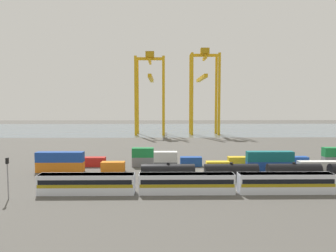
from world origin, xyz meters
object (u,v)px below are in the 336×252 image
(shipping_container_9, at_px, (95,162))
(gantry_crane_central, at_px, (204,84))
(shipping_container_3, at_px, (166,166))
(freight_tank_row, at_px, (294,172))
(signal_mast, at_px, (8,173))
(passenger_train, at_px, (187,183))
(gantry_crane_west, at_px, (150,85))

(shipping_container_9, distance_m, gantry_crane_central, 107.22)
(shipping_container_3, distance_m, shipping_container_9, 21.06)
(freight_tank_row, height_order, shipping_container_3, freight_tank_row)
(freight_tank_row, height_order, gantry_crane_central, gantry_crane_central)
(signal_mast, height_order, shipping_container_3, signal_mast)
(shipping_container_9, xyz_separation_m, gantry_crane_central, (43.03, 94.18, 27.83))
(shipping_container_3, bearing_deg, shipping_container_9, 160.84)
(passenger_train, relative_size, gantry_crane_central, 1.18)
(shipping_container_3, bearing_deg, gantry_crane_central, 77.11)
(gantry_crane_west, bearing_deg, shipping_container_3, -85.50)
(passenger_train, distance_m, gantry_crane_west, 124.50)
(shipping_container_9, bearing_deg, passenger_train, -48.15)
(gantry_crane_central, bearing_deg, passenger_train, -99.00)
(gantry_crane_central, bearing_deg, shipping_container_3, -102.89)
(shipping_container_9, height_order, gantry_crane_central, gantry_crane_central)
(freight_tank_row, bearing_deg, signal_mast, -167.80)
(passenger_train, height_order, gantry_crane_central, gantry_crane_central)
(shipping_container_3, distance_m, gantry_crane_central, 107.37)
(signal_mast, bearing_deg, shipping_container_3, 38.33)
(passenger_train, distance_m, signal_mast, 33.46)
(gantry_crane_west, xyz_separation_m, gantry_crane_central, (31.10, -0.25, 0.64))
(freight_tank_row, relative_size, shipping_container_9, 11.49)
(freight_tank_row, bearing_deg, passenger_train, -159.77)
(passenger_train, bearing_deg, signal_mast, -174.26)
(passenger_train, relative_size, shipping_container_9, 9.56)
(shipping_container_3, bearing_deg, passenger_train, -78.59)
(shipping_container_9, xyz_separation_m, gantry_crane_west, (11.92, 94.43, 27.19))
(gantry_crane_west, bearing_deg, shipping_container_9, -97.20)
(passenger_train, height_order, shipping_container_9, passenger_train)
(signal_mast, xyz_separation_m, gantry_crane_central, (52.32, 124.17, 24.11))
(gantry_crane_west, bearing_deg, freight_tank_row, -71.63)
(shipping_container_3, bearing_deg, gantry_crane_west, 94.50)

